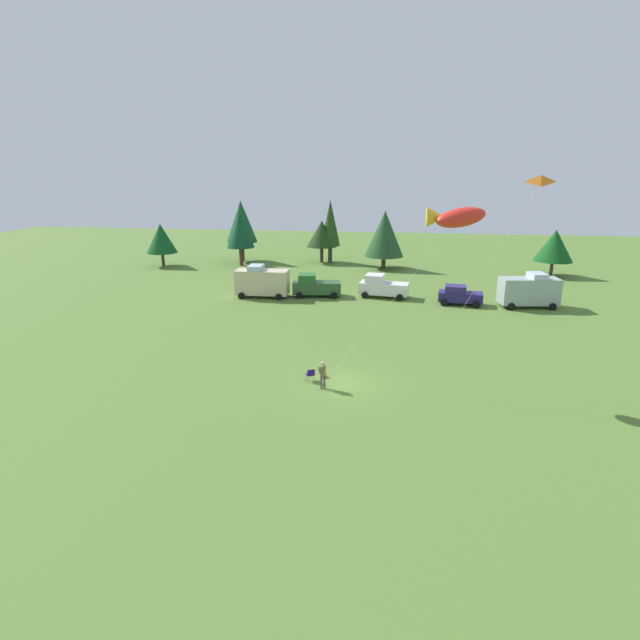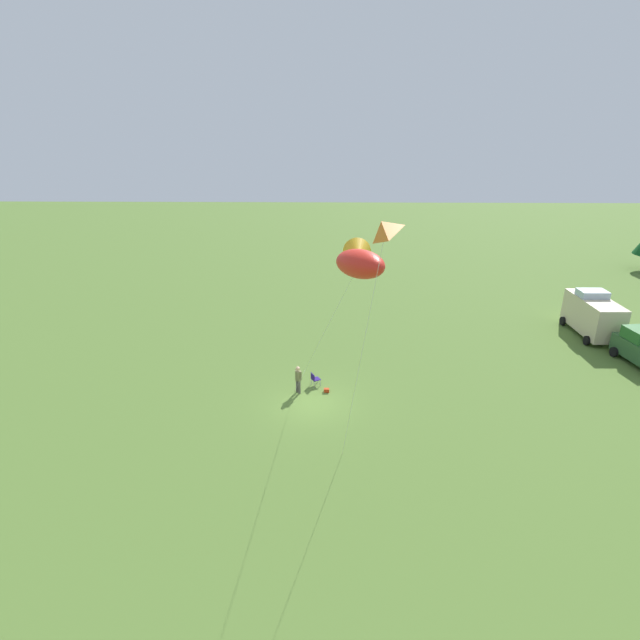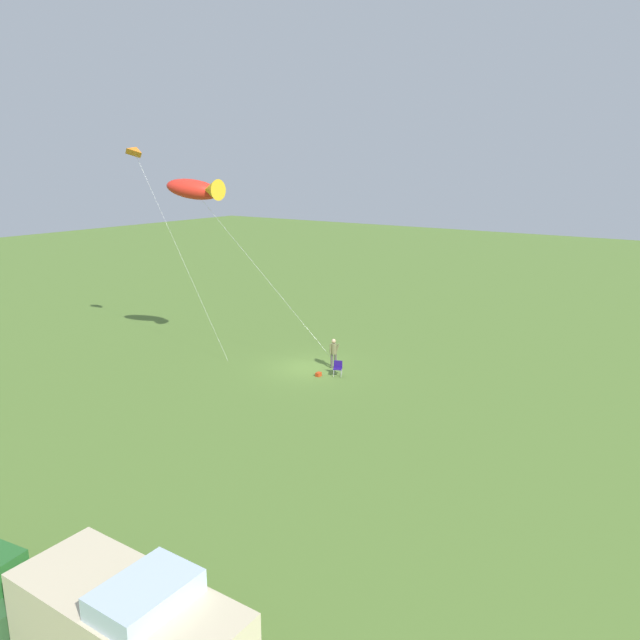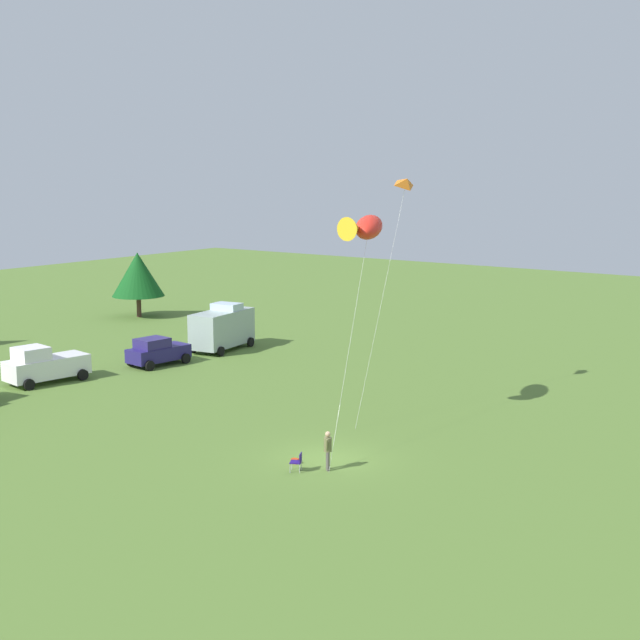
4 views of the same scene
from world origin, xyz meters
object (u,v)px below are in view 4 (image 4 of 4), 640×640
(kite_large_fish, at_px, (365,227))
(kite_delta_orange, at_px, (407,183))
(truck_white_pickup, at_px, (44,365))
(van_motorhome_grey, at_px, (222,327))
(car_navy_hatch, at_px, (157,351))
(folding_chair, at_px, (298,461))
(person_kite_flyer, at_px, (328,448))
(backpack_on_grass, at_px, (295,461))

(kite_large_fish, xyz_separation_m, kite_delta_orange, (4.62, 0.31, 2.14))
(truck_white_pickup, height_order, van_motorhome_grey, van_motorhome_grey)
(truck_white_pickup, bearing_deg, car_navy_hatch, 173.75)
(folding_chair, distance_m, van_motorhome_grey, 27.32)
(kite_large_fish, bearing_deg, car_navy_hatch, 80.20)
(van_motorhome_grey, bearing_deg, kite_large_fish, -125.51)
(truck_white_pickup, bearing_deg, person_kite_flyer, 91.08)
(kite_large_fish, bearing_deg, kite_delta_orange, 3.80)
(backpack_on_grass, distance_m, truck_white_pickup, 22.03)
(person_kite_flyer, xyz_separation_m, backpack_on_grass, (-0.11, 1.69, -0.91))
(truck_white_pickup, height_order, kite_delta_orange, kite_delta_orange)
(truck_white_pickup, relative_size, kite_large_fish, 0.48)
(folding_chair, xyz_separation_m, van_motorhome_grey, (17.98, 20.54, 1.16))
(folding_chair, xyz_separation_m, backpack_on_grass, (0.79, 0.75, -0.38))
(van_motorhome_grey, height_order, kite_delta_orange, kite_delta_orange)
(backpack_on_grass, relative_size, truck_white_pickup, 0.06)
(folding_chair, relative_size, kite_delta_orange, 0.07)
(person_kite_flyer, distance_m, van_motorhome_grey, 27.44)
(person_kite_flyer, xyz_separation_m, kite_large_fish, (7.39, 2.95, 9.03))
(van_motorhome_grey, height_order, kite_large_fish, kite_large_fish)
(kite_large_fish, distance_m, kite_delta_orange, 5.10)
(backpack_on_grass, distance_m, van_motorhome_grey, 26.26)
(van_motorhome_grey, bearing_deg, backpack_on_grass, -138.89)
(folding_chair, height_order, backpack_on_grass, folding_chair)
(backpack_on_grass, bearing_deg, kite_delta_orange, 7.37)
(truck_white_pickup, distance_m, van_motorhome_grey, 14.18)
(kite_delta_orange, bearing_deg, person_kite_flyer, -164.83)
(backpack_on_grass, height_order, car_navy_hatch, car_navy_hatch)
(person_kite_flyer, distance_m, kite_delta_orange, 16.72)
(truck_white_pickup, distance_m, kite_large_fish, 22.81)
(folding_chair, height_order, van_motorhome_grey, van_motorhome_grey)
(folding_chair, xyz_separation_m, kite_large_fish, (8.30, 2.01, 9.56))
(backpack_on_grass, height_order, kite_delta_orange, kite_delta_orange)
(van_motorhome_grey, xyz_separation_m, kite_delta_orange, (-5.06, -18.22, 10.55))
(person_kite_flyer, height_order, kite_large_fish, kite_large_fish)
(van_motorhome_grey, xyz_separation_m, kite_large_fish, (-9.68, -18.53, 8.41))
(backpack_on_grass, bearing_deg, car_navy_hatch, 61.60)
(truck_white_pickup, relative_size, van_motorhome_grey, 0.93)
(folding_chair, height_order, truck_white_pickup, truck_white_pickup)
(person_kite_flyer, distance_m, kite_large_fish, 12.03)
(folding_chair, relative_size, car_navy_hatch, 0.19)
(van_motorhome_grey, bearing_deg, truck_white_pickup, 164.00)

